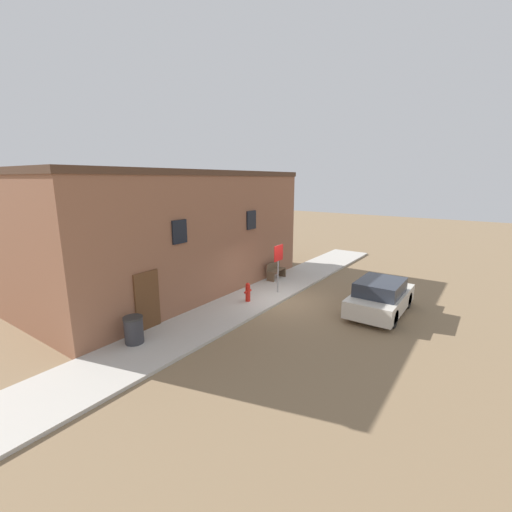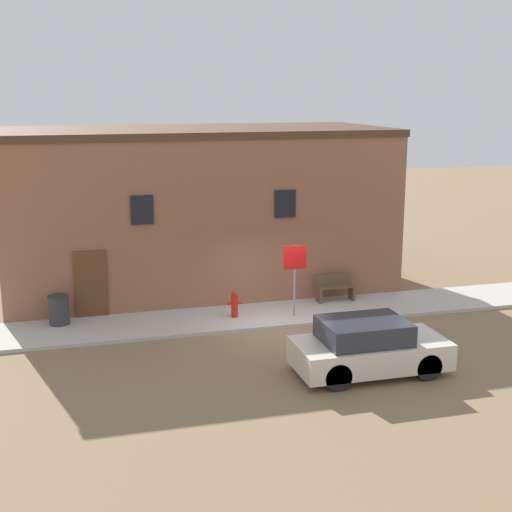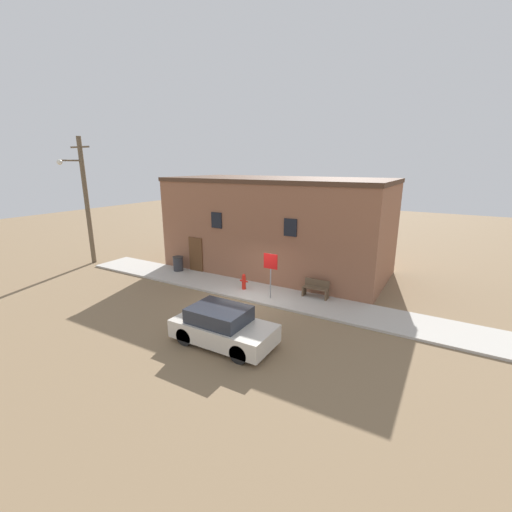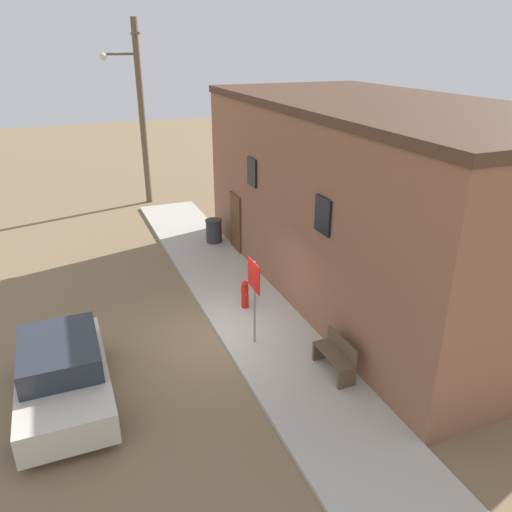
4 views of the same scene
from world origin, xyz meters
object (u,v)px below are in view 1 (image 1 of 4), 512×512
Objects in this scene: bench at (276,271)px; fire_hydrant at (248,292)px; stop_sign at (278,259)px; trash_bin at (134,330)px; parked_car at (380,297)px.

fire_hydrant is at bearing -166.88° from bench.
trash_bin is (-7.07, 1.16, -1.15)m from stop_sign.
stop_sign is 2.53× the size of trash_bin.
trash_bin is (-5.26, 0.73, 0.03)m from fire_hydrant.
fire_hydrant is 0.94× the size of trash_bin.
bench is at bearing 0.82° from trash_bin.
parked_car is at bearing -65.96° from fire_hydrant.
parked_car is (-1.43, -5.88, 0.14)m from bench.
stop_sign reaches higher than trash_bin.
trash_bin is at bearing 142.53° from parked_car.
stop_sign is 2.55m from bench.
trash_bin is (-8.93, -0.13, 0.02)m from bench.
fire_hydrant is 0.37× the size of stop_sign.
stop_sign is 0.59× the size of parked_car.
parked_car reaches higher than bench.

